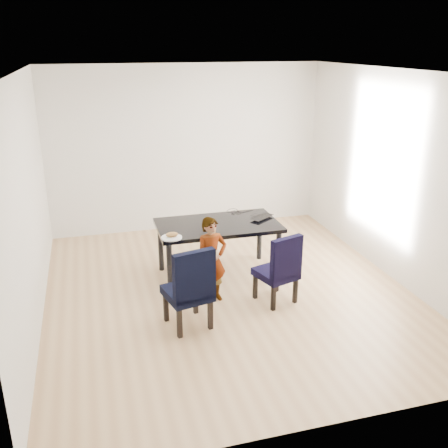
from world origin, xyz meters
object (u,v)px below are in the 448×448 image
object	(u,v)px
dining_table	(218,250)
laptop	(259,217)
chair_right	(276,267)
plate	(171,238)
chair_left	(187,286)
child	(212,260)

from	to	relation	value
dining_table	laptop	world-z (taller)	laptop
chair_right	laptop	world-z (taller)	chair_right
chair_right	plate	xyz separation A→B (m)	(-1.17, 0.52, 0.31)
chair_left	plate	distance (m)	0.84
chair_left	laptop	distance (m)	1.76
plate	child	bearing A→B (deg)	-35.14
chair_left	child	distance (m)	0.63
dining_table	plate	xyz separation A→B (m)	(-0.68, -0.35, 0.38)
plate	chair_right	bearing A→B (deg)	-24.09
plate	laptop	xyz separation A→B (m)	(1.28, 0.42, 0.01)
dining_table	child	bearing A→B (deg)	-111.25
chair_right	plate	bearing A→B (deg)	138.12
chair_right	dining_table	bearing A→B (deg)	101.57
plate	laptop	bearing A→B (deg)	18.32
plate	laptop	size ratio (longest dim) A/B	0.71
chair_left	laptop	bearing A→B (deg)	31.56
chair_left	laptop	xyz separation A→B (m)	(1.25, 1.21, 0.28)
plate	laptop	distance (m)	1.34
laptop	chair_right	bearing A→B (deg)	49.39
dining_table	plate	size ratio (longest dim) A/B	6.21
chair_left	plate	xyz separation A→B (m)	(-0.03, 0.79, 0.27)
dining_table	chair_left	distance (m)	1.32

